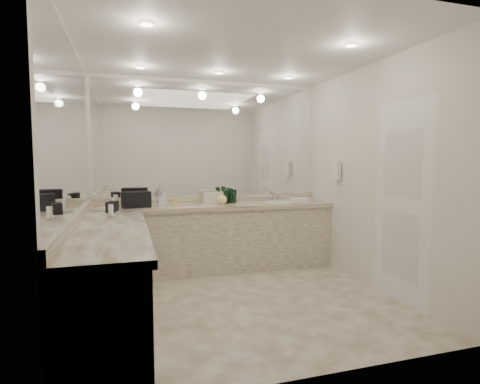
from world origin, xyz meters
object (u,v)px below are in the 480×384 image
object	(u,v)px
black_toiletry_bag	(136,200)
hand_towel	(300,200)
wall_phone	(337,171)
soap_bottle_b	(161,200)
soap_bottle_c	(222,198)
soap_bottle_a	(164,196)
sink	(280,202)
cream_cosmetic_case	(213,198)

from	to	relation	value
black_toiletry_bag	hand_towel	bearing A→B (deg)	2.27
wall_phone	soap_bottle_b	bearing A→B (deg)	169.77
hand_towel	soap_bottle_c	xyz separation A→B (m)	(-1.20, -0.06, 0.07)
wall_phone	soap_bottle_a	size ratio (longest dim) A/B	0.99
wall_phone	soap_bottle_a	distance (m)	2.32
sink	cream_cosmetic_case	world-z (taller)	cream_cosmetic_case
soap_bottle_a	soap_bottle_c	xyz separation A→B (m)	(0.77, -0.05, -0.03)
black_toiletry_bag	hand_towel	distance (m)	2.32
sink	soap_bottle_a	xyz separation A→B (m)	(-1.63, 0.02, 0.13)
wall_phone	soap_bottle_b	size ratio (longest dim) A/B	1.30
wall_phone	black_toiletry_bag	distance (m)	2.64
wall_phone	hand_towel	size ratio (longest dim) A/B	0.98
cream_cosmetic_case	soap_bottle_b	size ratio (longest dim) A/B	1.44
hand_towel	cream_cosmetic_case	bearing A→B (deg)	178.02
cream_cosmetic_case	hand_towel	xyz separation A→B (m)	(1.30, -0.04, -0.06)
cream_cosmetic_case	soap_bottle_c	bearing A→B (deg)	-40.06
soap_bottle_b	black_toiletry_bag	bearing A→B (deg)	173.86
cream_cosmetic_case	soap_bottle_b	distance (m)	0.73
black_toiletry_bag	soap_bottle_b	world-z (taller)	black_toiletry_bag
wall_phone	soap_bottle_c	size ratio (longest dim) A/B	1.36
black_toiletry_bag	soap_bottle_a	bearing A→B (deg)	12.71
sink	wall_phone	world-z (taller)	wall_phone
soap_bottle_b	hand_towel	bearing A→B (deg)	3.55
sink	black_toiletry_bag	xyz separation A→B (m)	(-1.98, -0.06, 0.10)
cream_cosmetic_case	sink	bearing A→B (deg)	0.92
black_toiletry_bag	cream_cosmetic_case	world-z (taller)	black_toiletry_bag
sink	soap_bottle_a	bearing A→B (deg)	179.21
sink	wall_phone	bearing A→B (deg)	-39.57
cream_cosmetic_case	soap_bottle_b	bearing A→B (deg)	-160.89
cream_cosmetic_case	soap_bottle_c	size ratio (longest dim) A/B	1.51
sink	cream_cosmetic_case	bearing A→B (deg)	175.19
hand_towel	sink	bearing A→B (deg)	-173.91
soap_bottle_a	soap_bottle_b	world-z (taller)	soap_bottle_a
soap_bottle_a	soap_bottle_b	bearing A→B (deg)	-111.88
wall_phone	black_toiletry_bag	bearing A→B (deg)	170.25
wall_phone	soap_bottle_b	distance (m)	2.34
sink	soap_bottle_b	world-z (taller)	soap_bottle_b
hand_towel	soap_bottle_b	size ratio (longest dim) A/B	1.33
sink	hand_towel	world-z (taller)	hand_towel
black_toiletry_bag	soap_bottle_a	size ratio (longest dim) A/B	1.43
hand_towel	soap_bottle_c	world-z (taller)	soap_bottle_c
cream_cosmetic_case	soap_bottle_a	bearing A→B (deg)	-169.28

